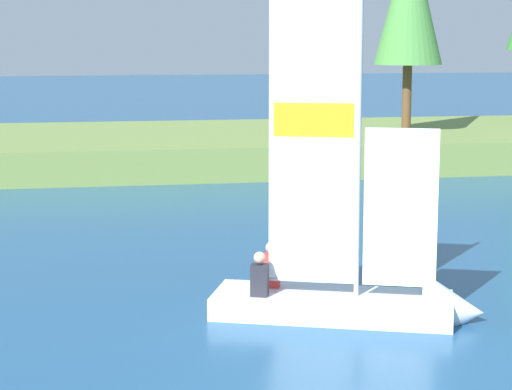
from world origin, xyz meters
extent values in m
cube|color=olive|center=(0.00, 25.82, 0.54)|extent=(80.00, 10.05, 1.08)
cylinder|color=brown|center=(8.09, 24.34, 2.30)|extent=(0.33, 0.33, 2.43)
cube|color=silver|center=(0.73, 6.20, 0.18)|extent=(4.14, 2.65, 0.36)
cone|color=silver|center=(2.56, 5.52, 0.18)|extent=(1.35, 1.49, 1.23)
cylinder|color=#B7B7BC|center=(1.10, 6.06, 2.89)|extent=(0.08, 0.08, 5.06)
cube|color=white|center=(0.42, 6.32, 2.90)|extent=(1.37, 0.54, 4.58)
cube|color=orange|center=(0.42, 6.32, 3.24)|extent=(1.24, 0.49, 0.55)
cube|color=white|center=(1.74, 5.82, 1.85)|extent=(1.11, 0.44, 2.56)
cylinder|color=#B7B7BC|center=(0.42, 6.32, 0.58)|extent=(1.38, 0.56, 0.06)
cube|color=#26262D|center=(-0.46, 6.32, 0.63)|extent=(0.33, 0.29, 0.53)
sphere|color=tan|center=(-0.46, 6.32, 1.01)|extent=(0.20, 0.20, 0.20)
cube|color=red|center=(-0.16, 6.86, 0.65)|extent=(0.33, 0.29, 0.57)
sphere|color=tan|center=(-0.16, 6.86, 1.05)|extent=(0.20, 0.20, 0.20)
camera|label=1|loc=(-3.23, -8.99, 4.62)|focal=68.92mm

